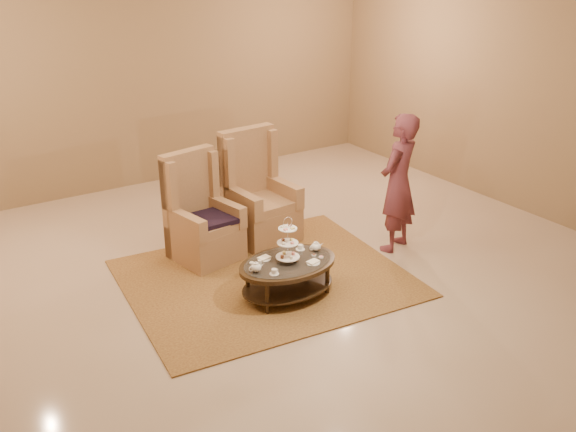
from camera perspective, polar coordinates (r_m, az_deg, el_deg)
ground at (r=7.43m, az=-0.01°, el=-5.63°), size 8.00×8.00×0.00m
ceiling at (r=7.43m, az=-0.01°, el=-5.63°), size 8.00×8.00×0.02m
wall_back at (r=10.27m, az=-12.57°, el=12.31°), size 8.00×0.04×3.50m
wall_right at (r=9.50m, az=21.03°, el=10.52°), size 0.04×8.00×3.50m
rug at (r=7.44m, az=-2.03°, el=-5.52°), size 3.32×2.85×0.02m
tea_table at (r=6.94m, az=-0.03°, el=-4.63°), size 1.13×0.78×0.94m
armchair_left at (r=7.83m, az=-7.76°, el=-0.65°), size 0.84×0.86×1.32m
armchair_right at (r=8.29m, az=-2.76°, el=1.17°), size 0.83×0.85×1.43m
person at (r=7.95m, az=9.77°, el=2.89°), size 0.74×0.62×1.74m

